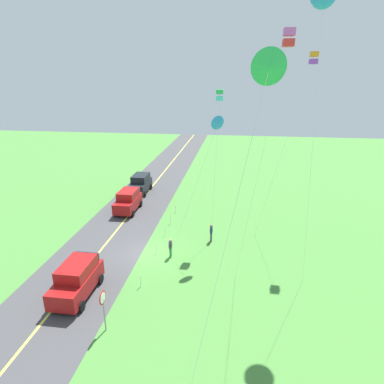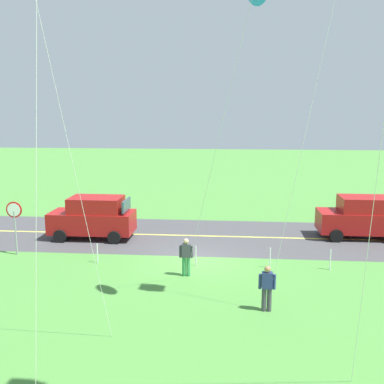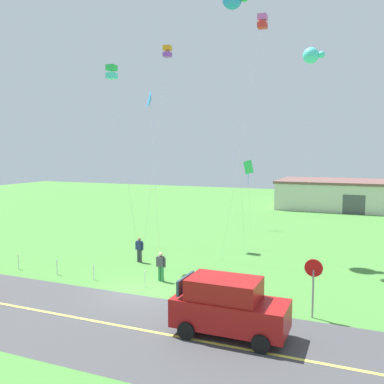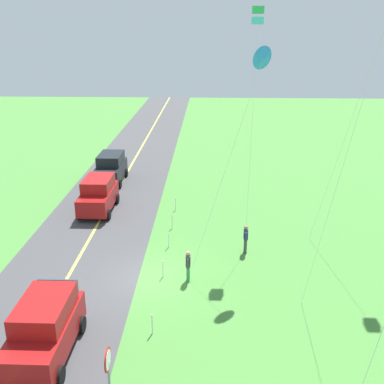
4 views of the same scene
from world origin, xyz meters
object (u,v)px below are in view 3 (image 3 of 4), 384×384
kite_yellow_high (248,168)px  person_adult_companion (161,266)px  kite_green_far (167,52)px  kite_purple_back (262,22)px  warehouse_distant (355,195)px  kite_blue_mid (150,101)px  stop_sign (313,277)px  kite_red_low (112,73)px  kite_orange_near (312,55)px  car_suv_foreground (228,306)px  person_adult_near (139,249)px

kite_yellow_high → person_adult_companion: bearing=-90.6°
kite_green_far → kite_purple_back: (8.18, -2.99, 0.49)m
warehouse_distant → kite_blue_mid: bearing=-109.8°
stop_sign → person_adult_companion: stop_sign is taller
person_adult_companion → kite_yellow_high: size_ratio=0.25×
stop_sign → kite_red_low: 17.71m
kite_red_low → kite_purple_back: (8.82, 3.85, 3.15)m
kite_purple_back → kite_orange_near: bearing=81.9°
person_adult_companion → kite_blue_mid: (-2.36, 3.34, 9.37)m
kite_green_far → kite_red_low: bearing=-95.3°
kite_yellow_high → kite_green_far: size_ratio=0.41×
warehouse_distant → car_suv_foreground: bearing=-95.2°
person_adult_near → kite_red_low: (-2.04, 0.30, 11.25)m
kite_orange_near → kite_blue_mid: bearing=-116.5°
person_adult_near → kite_blue_mid: kite_blue_mid is taller
kite_blue_mid → kite_orange_near: kite_orange_near is taller
kite_red_low → kite_blue_mid: size_ratio=1.16×
person_adult_companion → warehouse_distant: 36.27m
car_suv_foreground → kite_orange_near: (-0.06, 24.00, 14.35)m
car_suv_foreground → kite_green_far: size_ratio=0.29×
car_suv_foreground → person_adult_near: size_ratio=2.75×
stop_sign → kite_yellow_high: bearing=112.4°
person_adult_near → kite_green_far: 15.71m
person_adult_near → person_adult_companion: (3.05, -2.98, 0.00)m
kite_blue_mid → person_adult_companion: bearing=-54.8°
person_adult_companion → kite_yellow_high: kite_yellow_high is taller
kite_red_low → kite_orange_near: 19.15m
kite_green_far → kite_purple_back: kite_purple_back is taller
kite_orange_near → warehouse_distant: bearing=77.1°
kite_yellow_high → kite_orange_near: (5.21, 1.40, 9.96)m
kite_blue_mid → kite_yellow_high: kite_blue_mid is taller
stop_sign → kite_orange_near: bearing=97.8°
kite_red_low → kite_yellow_high: size_ratio=1.99×
person_adult_near → kite_red_low: 11.44m
person_adult_near → kite_orange_near: size_ratio=0.10×
kite_blue_mid → kite_orange_near: size_ratio=0.67×
stop_sign → kite_purple_back: (-4.55, 9.18, 13.47)m
kite_purple_back → kite_yellow_high: bearing=108.8°
kite_purple_back → person_adult_near: bearing=-148.5°
kite_blue_mid → kite_yellow_high: bearing=79.8°
person_adult_near → kite_orange_near: bearing=-40.0°
person_adult_companion → kite_orange_near: 24.54m
stop_sign → kite_orange_near: kite_orange_near is taller
person_adult_companion → kite_red_low: kite_red_low is taller
kite_yellow_high → stop_sign: bearing=-67.6°
kite_blue_mid → warehouse_distant: size_ratio=0.59×
car_suv_foreground → kite_purple_back: kite_purple_back is taller
person_adult_companion → kite_red_low: (-5.09, 3.28, 11.25)m
stop_sign → car_suv_foreground: bearing=-133.1°
kite_yellow_high → kite_green_far: bearing=-122.1°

